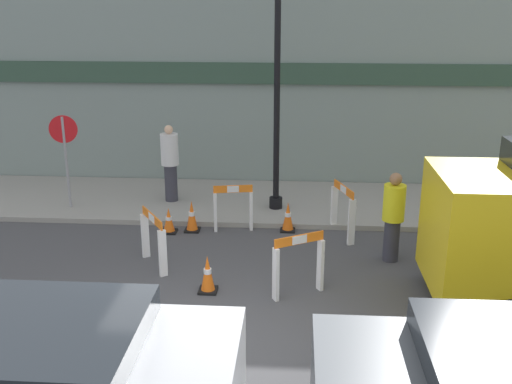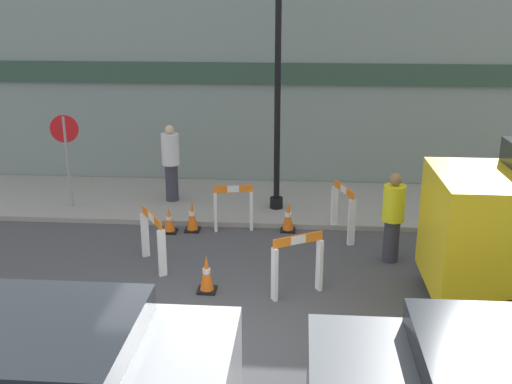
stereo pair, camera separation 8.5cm
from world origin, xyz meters
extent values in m
plane|color=#424244|center=(0.00, 0.00, 0.00)|extent=(60.00, 60.00, 0.00)
cube|color=gray|center=(0.00, 6.02, 0.05)|extent=(18.00, 3.05, 0.11)
cube|color=gray|center=(0.00, 7.63, 2.75)|extent=(18.00, 0.12, 5.50)
cube|color=#2D4738|center=(0.00, 7.52, 2.80)|extent=(16.20, 0.10, 0.50)
cylinder|color=black|center=(0.51, 5.49, 0.23)|extent=(0.29, 0.29, 0.24)
cylinder|color=black|center=(0.51, 5.49, 2.74)|extent=(0.13, 0.13, 5.26)
cylinder|color=gray|center=(-4.03, 5.24, 1.12)|extent=(0.06, 0.06, 2.02)
cylinder|color=red|center=(-4.03, 5.24, 1.86)|extent=(0.59, 0.13, 0.60)
cube|color=white|center=(0.66, 1.44, 0.44)|extent=(0.12, 0.14, 0.88)
cube|color=white|center=(1.37, 1.85, 0.44)|extent=(0.12, 0.14, 0.88)
cube|color=orange|center=(1.01, 1.65, 0.95)|extent=(0.77, 0.46, 0.15)
cube|color=white|center=(1.01, 1.65, 0.95)|extent=(0.24, 0.16, 0.14)
cube|color=white|center=(2.02, 3.77, 0.46)|extent=(0.14, 0.10, 0.91)
cube|color=white|center=(1.73, 4.58, 0.46)|extent=(0.14, 0.10, 0.91)
cube|color=orange|center=(1.88, 4.17, 0.99)|extent=(0.33, 0.88, 0.15)
cube|color=white|center=(1.88, 4.17, 0.99)|extent=(0.12, 0.27, 0.14)
cube|color=white|center=(0.05, 4.41, 0.41)|extent=(0.08, 0.14, 0.81)
cube|color=white|center=(-0.67, 4.29, 0.41)|extent=(0.08, 0.14, 0.81)
cube|color=orange|center=(-0.31, 4.35, 0.89)|extent=(0.78, 0.16, 0.15)
cube|color=white|center=(-0.31, 4.35, 0.89)|extent=(0.24, 0.07, 0.14)
cube|color=white|center=(-1.76, 2.93, 0.42)|extent=(0.14, 0.12, 0.84)
cube|color=white|center=(-1.28, 2.17, 0.42)|extent=(0.14, 0.12, 0.84)
cube|color=orange|center=(-1.52, 2.55, 0.91)|extent=(0.54, 0.82, 0.15)
cube|color=white|center=(-1.52, 2.55, 0.91)|extent=(0.18, 0.26, 0.14)
cube|color=black|center=(0.80, 4.40, 0.02)|extent=(0.30, 0.30, 0.04)
cone|color=orange|center=(0.80, 4.40, 0.32)|extent=(0.22, 0.22, 0.57)
cylinder|color=white|center=(0.80, 4.40, 0.35)|extent=(0.13, 0.13, 0.08)
cube|color=black|center=(-0.44, 1.65, 0.02)|extent=(0.30, 0.30, 0.04)
cone|color=orange|center=(-0.44, 1.65, 0.33)|extent=(0.23, 0.23, 0.59)
cylinder|color=white|center=(-0.44, 1.65, 0.36)|extent=(0.13, 0.13, 0.08)
cube|color=black|center=(-1.14, 4.26, 0.02)|extent=(0.30, 0.30, 0.04)
cone|color=orange|center=(-1.14, 4.26, 0.34)|extent=(0.23, 0.22, 0.61)
cylinder|color=white|center=(-1.14, 4.26, 0.38)|extent=(0.13, 0.13, 0.09)
cube|color=black|center=(-1.59, 4.14, 0.02)|extent=(0.30, 0.30, 0.04)
cone|color=orange|center=(-1.59, 4.14, 0.28)|extent=(0.23, 0.22, 0.48)
cylinder|color=white|center=(-1.59, 4.14, 0.30)|extent=(0.13, 0.13, 0.07)
cylinder|color=#33333D|center=(2.67, 3.09, 0.39)|extent=(0.31, 0.31, 0.78)
cylinder|color=yellow|center=(2.67, 3.09, 1.10)|extent=(0.42, 0.42, 0.65)
sphere|color=#8E6647|center=(2.67, 3.09, 1.53)|extent=(0.24, 0.24, 0.22)
cylinder|color=#33333D|center=(-1.89, 5.83, 0.53)|extent=(0.32, 0.32, 0.85)
cylinder|color=silver|center=(-1.89, 5.83, 1.31)|extent=(0.45, 0.45, 0.71)
sphere|color=#DBAD89|center=(-1.89, 5.83, 1.76)|extent=(0.22, 0.22, 0.19)
cube|color=#1E2328|center=(-1.49, -2.39, 1.47)|extent=(2.14, 1.68, 0.53)
cylinder|color=black|center=(3.96, 2.50, 0.30)|extent=(0.60, 0.18, 0.60)
cylinder|color=black|center=(3.96, 0.58, 0.30)|extent=(0.60, 0.18, 0.60)
camera|label=1|loc=(0.94, -6.98, 4.51)|focal=42.00mm
camera|label=2|loc=(1.03, -6.97, 4.51)|focal=42.00mm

